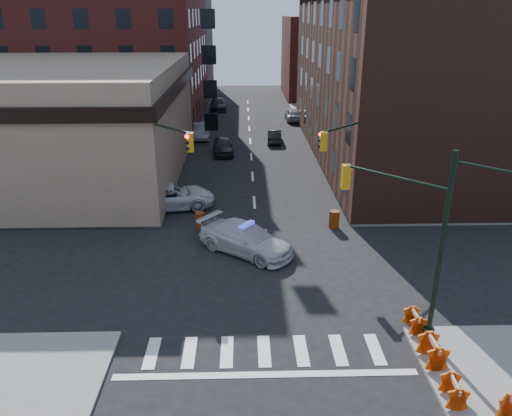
{
  "coord_description": "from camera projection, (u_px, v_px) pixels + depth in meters",
  "views": [
    {
      "loc": [
        -0.77,
        -23.31,
        12.76
      ],
      "look_at": [
        -0.06,
        3.33,
        2.2
      ],
      "focal_mm": 35.0,
      "sensor_mm": 36.0,
      "label": 1
    }
  ],
  "objects": [
    {
      "name": "filler_ne",
      "position": [
        336.0,
        57.0,
        78.43
      ],
      "size": [
        16.0,
        16.0,
        12.0
      ],
      "primitive_type": "cube",
      "color": "maroon",
      "rests_on": "ground"
    },
    {
      "name": "pickup",
      "position": [
        171.0,
        196.0,
        34.38
      ],
      "size": [
        6.45,
        3.85,
        1.68
      ],
      "primitive_type": "imported",
      "rotation": [
        0.0,
        0.0,
        1.76
      ],
      "color": "silver",
      "rests_on": "ground"
    },
    {
      "name": "parked_car_efar",
      "position": [
        293.0,
        115.0,
        61.84
      ],
      "size": [
        1.93,
        4.59,
        1.55
      ],
      "primitive_type": "imported",
      "rotation": [
        0.0,
        0.0,
        3.16
      ],
      "color": "#93979B",
      "rests_on": "ground"
    },
    {
      "name": "barricade_nw_a",
      "position": [
        158.0,
        205.0,
        33.43
      ],
      "size": [
        1.31,
        0.8,
        0.92
      ],
      "primitive_type": null,
      "rotation": [
        0.0,
        0.0,
        -0.16
      ],
      "color": "red",
      "rests_on": "sidewalk_nw"
    },
    {
      "name": "filler_nw",
      "position": [
        148.0,
        42.0,
        80.66
      ],
      "size": [
        20.0,
        18.0,
        16.0
      ],
      "primitive_type": "cube",
      "color": "brown",
      "rests_on": "ground"
    },
    {
      "name": "ground",
      "position": [
        259.0,
        270.0,
        26.38
      ],
      "size": [
        140.0,
        140.0,
        0.0
      ],
      "primitive_type": "plane",
      "color": "black",
      "rests_on": "ground"
    },
    {
      "name": "parked_car_wdeep",
      "position": [
        218.0,
        104.0,
        68.67
      ],
      "size": [
        2.45,
        5.46,
        1.55
      ],
      "primitive_type": "imported",
      "rotation": [
        0.0,
        0.0,
        0.05
      ],
      "color": "black",
      "rests_on": "ground"
    },
    {
      "name": "parked_car_wnear",
      "position": [
        223.0,
        146.0,
        47.43
      ],
      "size": [
        2.17,
        4.64,
        1.54
      ],
      "primitive_type": "imported",
      "rotation": [
        0.0,
        0.0,
        0.08
      ],
      "color": "black",
      "rests_on": "ground"
    },
    {
      "name": "parked_car_wfar",
      "position": [
        202.0,
        131.0,
        53.41
      ],
      "size": [
        1.82,
        4.83,
        1.58
      ],
      "primitive_type": "imported",
      "rotation": [
        0.0,
        0.0,
        0.03
      ],
      "color": "gray",
      "rests_on": "ground"
    },
    {
      "name": "parked_car_enear",
      "position": [
        274.0,
        136.0,
        51.7
      ],
      "size": [
        1.58,
        4.06,
        1.32
      ],
      "primitive_type": "imported",
      "rotation": [
        0.0,
        0.0,
        3.1
      ],
      "color": "black",
      "rests_on": "ground"
    },
    {
      "name": "commercial_row_ne",
      "position": [
        395.0,
        79.0,
        45.04
      ],
      "size": [
        14.0,
        34.0,
        14.0
      ],
      "primitive_type": "cube",
      "color": "#47261C",
      "rests_on": "ground"
    },
    {
      "name": "sidewalk_ne",
      "position": [
        449.0,
        129.0,
        57.37
      ],
      "size": [
        34.0,
        54.5,
        0.15
      ],
      "primitive_type": "cube",
      "color": "gray",
      "rests_on": "ground"
    },
    {
      "name": "apartment_block",
      "position": [
        91.0,
        18.0,
        58.67
      ],
      "size": [
        25.0,
        25.0,
        24.0
      ],
      "primitive_type": "cube",
      "color": "maroon",
      "rests_on": "ground"
    },
    {
      "name": "pedestrian_c",
      "position": [
        84.0,
        196.0,
        33.58
      ],
      "size": [
        1.25,
        0.98,
        1.98
      ],
      "primitive_type": "imported",
      "rotation": [
        0.0,
        0.0,
        0.5
      ],
      "color": "#1E252E",
      "rests_on": "sidewalk_nw"
    },
    {
      "name": "signal_pole_nw",
      "position": [
        158.0,
        163.0,
        29.6
      ],
      "size": [
        3.58,
        3.67,
        8.0
      ],
      "rotation": [
        0.0,
        0.0,
        -0.79
      ],
      "color": "black",
      "rests_on": "sidewalk_nw"
    },
    {
      "name": "police_car",
      "position": [
        246.0,
        239.0,
        28.01
      ],
      "size": [
        5.96,
        5.37,
        1.67
      ],
      "primitive_type": "imported",
      "rotation": [
        0.0,
        0.0,
        0.91
      ],
      "color": "silver",
      "rests_on": "ground"
    },
    {
      "name": "barrel_road",
      "position": [
        334.0,
        219.0,
        31.28
      ],
      "size": [
        0.77,
        0.77,
        1.15
      ],
      "primitive_type": "cylinder",
      "rotation": [
        0.0,
        0.0,
        -0.22
      ],
      "color": "#CC5409",
      "rests_on": "ground"
    },
    {
      "name": "barricade_se_c",
      "position": [
        454.0,
        391.0,
        17.15
      ],
      "size": [
        0.65,
        1.17,
        0.85
      ],
      "primitive_type": null,
      "rotation": [
        0.0,
        0.0,
        1.5
      ],
      "color": "#CB5309",
      "rests_on": "sidewalk_se"
    },
    {
      "name": "barricade_se_a",
      "position": [
        414.0,
        321.0,
        21.04
      ],
      "size": [
        0.58,
        1.12,
        0.83
      ],
      "primitive_type": null,
      "rotation": [
        0.0,
        0.0,
        1.6
      ],
      "color": "red",
      "rests_on": "sidewalk_se"
    },
    {
      "name": "pedestrian_b",
      "position": [
        72.0,
        200.0,
        33.02
      ],
      "size": [
        1.02,
        0.87,
        1.83
      ],
      "primitive_type": "imported",
      "rotation": [
        0.0,
        0.0,
        -0.22
      ],
      "color": "black",
      "rests_on": "sidewalk_nw"
    },
    {
      "name": "tree_ne_far",
      "position": [
        315.0,
        98.0,
        56.88
      ],
      "size": [
        3.0,
        3.0,
        4.85
      ],
      "color": "black",
      "rests_on": "sidewalk_ne"
    },
    {
      "name": "barricade_se_b",
      "position": [
        432.0,
        351.0,
        19.05
      ],
      "size": [
        0.7,
        1.34,
        0.99
      ],
      "primitive_type": null,
      "rotation": [
        0.0,
        0.0,
        1.6
      ],
      "color": "#D46309",
      "rests_on": "sidewalk_se"
    },
    {
      "name": "barricade_nw_b",
      "position": [
        125.0,
        212.0,
        32.33
      ],
      "size": [
        1.34,
        0.81,
        0.94
      ],
      "primitive_type": null,
      "rotation": [
        0.0,
        0.0,
        0.15
      ],
      "color": "#C03D09",
      "rests_on": "sidewalk_nw"
    },
    {
      "name": "sidewalk_nw",
      "position": [
        46.0,
        132.0,
        56.22
      ],
      "size": [
        34.0,
        54.5,
        0.15
      ],
      "primitive_type": "cube",
      "color": "gray",
      "rests_on": "ground"
    },
    {
      "name": "barrel_bank",
      "position": [
        200.0,
        220.0,
        31.31
      ],
      "size": [
        0.75,
        0.75,
        1.02
      ],
      "primitive_type": "cylinder",
      "rotation": [
        0.0,
        0.0,
        0.41
      ],
      "color": "#E94E0A",
      "rests_on": "ground"
    },
    {
      "name": "signal_pole_se",
      "position": [
        416.0,
        232.0,
        19.7
      ],
      "size": [
        5.4,
        5.27,
        8.0
      ],
      "rotation": [
        0.0,
        0.0,
        2.36
      ],
      "color": "black",
      "rests_on": "sidewalk_se"
    },
    {
      "name": "signal_pole_ne",
      "position": [
        353.0,
        162.0,
        29.9
      ],
      "size": [
        3.67,
        3.58,
        8.0
      ],
      "rotation": [
        0.0,
        0.0,
        -2.36
      ],
      "color": "black",
      "rests_on": "sidewalk_ne"
    },
    {
      "name": "tree_ne_near",
      "position": [
        326.0,
        111.0,
        49.45
      ],
      "size": [
        3.0,
        3.0,
        4.85
      ],
      "color": "black",
      "rests_on": "sidewalk_ne"
    },
    {
      "name": "bank_building",
      "position": [
        39.0,
        122.0,
        39.63
      ],
      "size": [
        22.0,
        22.0,
        9.0
      ],
      "primitive_type": "cube",
      "color": "#977F63",
      "rests_on": "ground"
    },
    {
      "name": "pedestrian_a",
      "position": [
        130.0,
        210.0,
        31.35
      ],
      "size": [
        0.76,
        0.56,
        1.91
      ],
      "primitive_type": "imported",
      "rotation": [
        0.0,
        0.0,
        -0.15
      ],
      "color": "black",
      "rests_on": "sidewalk_nw"
    }
  ]
}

